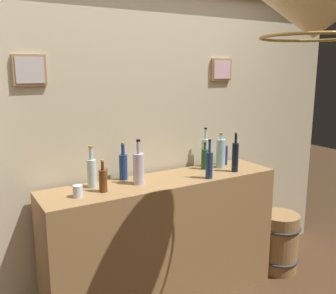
{
  "coord_description": "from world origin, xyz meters",
  "views": [
    {
      "loc": [
        -1.31,
        -1.44,
        1.76
      ],
      "look_at": [
        0.0,
        0.76,
        1.22
      ],
      "focal_mm": 40.07,
      "sensor_mm": 36.0,
      "label": 1
    }
  ],
  "objects_px": {
    "liquor_bottle_tequila": "(205,152)",
    "pendant_lamp": "(314,19)",
    "wooden_barrel": "(279,242)",
    "liquor_bottle_amaro": "(221,153)",
    "liquor_bottle_scotch": "(209,164)",
    "liquor_bottle_whiskey": "(205,159)",
    "liquor_bottle_mezcal": "(224,155)",
    "liquor_bottle_bourbon": "(92,172)",
    "liquor_bottle_rye": "(123,166)",
    "liquor_bottle_gin": "(235,156)",
    "glass_tumbler_rocks": "(78,191)",
    "liquor_bottle_sherry": "(103,180)",
    "liquor_bottle_vermouth": "(139,168)"
  },
  "relations": [
    {
      "from": "liquor_bottle_mezcal",
      "to": "liquor_bottle_vermouth",
      "type": "distance_m",
      "value": 0.86
    },
    {
      "from": "liquor_bottle_tequila",
      "to": "wooden_barrel",
      "type": "relative_size",
      "value": 0.61
    },
    {
      "from": "liquor_bottle_mezcal",
      "to": "liquor_bottle_bourbon",
      "type": "bearing_deg",
      "value": -178.87
    },
    {
      "from": "liquor_bottle_gin",
      "to": "liquor_bottle_vermouth",
      "type": "xyz_separation_m",
      "value": [
        -0.78,
        0.1,
        -0.01
      ]
    },
    {
      "from": "liquor_bottle_vermouth",
      "to": "liquor_bottle_rye",
      "type": "height_order",
      "value": "liquor_bottle_vermouth"
    },
    {
      "from": "liquor_bottle_scotch",
      "to": "liquor_bottle_whiskey",
      "type": "height_order",
      "value": "liquor_bottle_scotch"
    },
    {
      "from": "liquor_bottle_scotch",
      "to": "liquor_bottle_sherry",
      "type": "bearing_deg",
      "value": 172.13
    },
    {
      "from": "liquor_bottle_sherry",
      "to": "glass_tumbler_rocks",
      "type": "distance_m",
      "value": 0.18
    },
    {
      "from": "glass_tumbler_rocks",
      "to": "liquor_bottle_bourbon",
      "type": "bearing_deg",
      "value": 45.19
    },
    {
      "from": "liquor_bottle_bourbon",
      "to": "liquor_bottle_whiskey",
      "type": "bearing_deg",
      "value": -0.67
    },
    {
      "from": "liquor_bottle_sherry",
      "to": "liquor_bottle_whiskey",
      "type": "bearing_deg",
      "value": 7.53
    },
    {
      "from": "liquor_bottle_mezcal",
      "to": "liquor_bottle_vermouth",
      "type": "relative_size",
      "value": 0.68
    },
    {
      "from": "liquor_bottle_gin",
      "to": "liquor_bottle_vermouth",
      "type": "height_order",
      "value": "liquor_bottle_vermouth"
    },
    {
      "from": "liquor_bottle_gin",
      "to": "liquor_bottle_scotch",
      "type": "distance_m",
      "value": 0.29
    },
    {
      "from": "liquor_bottle_vermouth",
      "to": "liquor_bottle_scotch",
      "type": "xyz_separation_m",
      "value": [
        0.5,
        -0.14,
        -0.01
      ]
    },
    {
      "from": "liquor_bottle_vermouth",
      "to": "wooden_barrel",
      "type": "height_order",
      "value": "liquor_bottle_vermouth"
    },
    {
      "from": "liquor_bottle_sherry",
      "to": "liquor_bottle_bourbon",
      "type": "distance_m",
      "value": 0.14
    },
    {
      "from": "wooden_barrel",
      "to": "glass_tumbler_rocks",
      "type": "bearing_deg",
      "value": 177.26
    },
    {
      "from": "liquor_bottle_gin",
      "to": "glass_tumbler_rocks",
      "type": "distance_m",
      "value": 1.24
    },
    {
      "from": "liquor_bottle_scotch",
      "to": "liquor_bottle_mezcal",
      "type": "bearing_deg",
      "value": 36.53
    },
    {
      "from": "liquor_bottle_tequila",
      "to": "glass_tumbler_rocks",
      "type": "distance_m",
      "value": 1.16
    },
    {
      "from": "liquor_bottle_bourbon",
      "to": "liquor_bottle_rye",
      "type": "xyz_separation_m",
      "value": [
        0.25,
        0.05,
        -0.01
      ]
    },
    {
      "from": "liquor_bottle_whiskey",
      "to": "wooden_barrel",
      "type": "relative_size",
      "value": 0.41
    },
    {
      "from": "liquor_bottle_tequila",
      "to": "liquor_bottle_scotch",
      "type": "distance_m",
      "value": 0.35
    },
    {
      "from": "liquor_bottle_mezcal",
      "to": "liquor_bottle_tequila",
      "type": "relative_size",
      "value": 0.67
    },
    {
      "from": "liquor_bottle_mezcal",
      "to": "liquor_bottle_bourbon",
      "type": "relative_size",
      "value": 0.74
    },
    {
      "from": "liquor_bottle_amaro",
      "to": "wooden_barrel",
      "type": "distance_m",
      "value": 1.0
    },
    {
      "from": "wooden_barrel",
      "to": "liquor_bottle_amaro",
      "type": "bearing_deg",
      "value": 159.39
    },
    {
      "from": "liquor_bottle_sherry",
      "to": "liquor_bottle_rye",
      "type": "relative_size",
      "value": 0.78
    },
    {
      "from": "liquor_bottle_gin",
      "to": "liquor_bottle_sherry",
      "type": "bearing_deg",
      "value": 176.66
    },
    {
      "from": "liquor_bottle_gin",
      "to": "pendant_lamp",
      "type": "bearing_deg",
      "value": -106.22
    },
    {
      "from": "liquor_bottle_scotch",
      "to": "pendant_lamp",
      "type": "xyz_separation_m",
      "value": [
        0.04,
        -0.79,
        0.93
      ]
    },
    {
      "from": "liquor_bottle_mezcal",
      "to": "liquor_bottle_whiskey",
      "type": "distance_m",
      "value": 0.23
    },
    {
      "from": "liquor_bottle_tequila",
      "to": "liquor_bottle_amaro",
      "type": "bearing_deg",
      "value": -49.24
    },
    {
      "from": "liquor_bottle_sherry",
      "to": "liquor_bottle_tequila",
      "type": "distance_m",
      "value": 0.98
    },
    {
      "from": "liquor_bottle_bourbon",
      "to": "pendant_lamp",
      "type": "relative_size",
      "value": 0.5
    },
    {
      "from": "liquor_bottle_mezcal",
      "to": "liquor_bottle_scotch",
      "type": "relative_size",
      "value": 0.73
    },
    {
      "from": "liquor_bottle_vermouth",
      "to": "liquor_bottle_mezcal",
      "type": "bearing_deg",
      "value": 7.94
    },
    {
      "from": "liquor_bottle_tequila",
      "to": "pendant_lamp",
      "type": "relative_size",
      "value": 0.55
    },
    {
      "from": "liquor_bottle_tequila",
      "to": "liquor_bottle_whiskey",
      "type": "relative_size",
      "value": 1.48
    },
    {
      "from": "liquor_bottle_bourbon",
      "to": "liquor_bottle_whiskey",
      "type": "distance_m",
      "value": 0.93
    },
    {
      "from": "liquor_bottle_amaro",
      "to": "pendant_lamp",
      "type": "distance_m",
      "value": 1.36
    },
    {
      "from": "liquor_bottle_mezcal",
      "to": "wooden_barrel",
      "type": "height_order",
      "value": "liquor_bottle_mezcal"
    },
    {
      "from": "glass_tumbler_rocks",
      "to": "liquor_bottle_scotch",
      "type": "bearing_deg",
      "value": -5.41
    },
    {
      "from": "liquor_bottle_sherry",
      "to": "liquor_bottle_vermouth",
      "type": "bearing_deg",
      "value": 7.04
    },
    {
      "from": "liquor_bottle_gin",
      "to": "liquor_bottle_whiskey",
      "type": "height_order",
      "value": "liquor_bottle_gin"
    },
    {
      "from": "liquor_bottle_amaro",
      "to": "liquor_bottle_whiskey",
      "type": "relative_size",
      "value": 1.33
    },
    {
      "from": "liquor_bottle_bourbon",
      "to": "liquor_bottle_gin",
      "type": "relative_size",
      "value": 0.92
    },
    {
      "from": "liquor_bottle_sherry",
      "to": "liquor_bottle_scotch",
      "type": "distance_m",
      "value": 0.78
    },
    {
      "from": "liquor_bottle_gin",
      "to": "liquor_bottle_rye",
      "type": "height_order",
      "value": "liquor_bottle_gin"
    }
  ]
}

